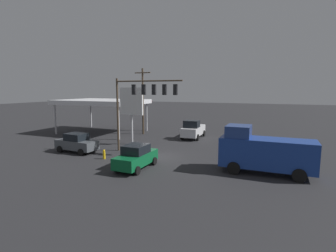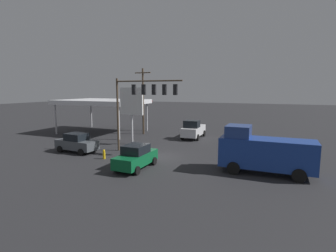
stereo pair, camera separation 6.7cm
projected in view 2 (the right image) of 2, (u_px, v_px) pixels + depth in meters
name	position (u px, v px, depth m)	size (l,w,h in m)	color
ground_plane	(160.00, 157.00, 24.78)	(200.00, 200.00, 0.00)	#262628
traffic_signal_assembly	(143.00, 96.00, 25.46)	(7.12, 0.43, 7.42)	#473828
utility_pole	(143.00, 100.00, 36.79)	(2.40, 0.26, 9.19)	#473828
gas_station_canopy	(103.00, 102.00, 38.16)	(11.73, 8.90, 4.82)	silver
price_sign	(132.00, 103.00, 29.78)	(2.88, 0.27, 6.53)	#B7B7BC
pickup_parked	(193.00, 130.00, 34.14)	(2.39, 5.26, 2.40)	silver
sedan_waiting	(136.00, 157.00, 21.07)	(2.10, 4.42, 1.93)	#0C592D
delivery_truck	(264.00, 152.00, 19.69)	(6.81, 2.59, 3.58)	navy
sedan_far	(77.00, 143.00, 26.56)	(4.51, 2.30, 1.93)	#474C51
fire_hydrant	(104.00, 154.00, 23.96)	(0.24, 0.24, 0.88)	gold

